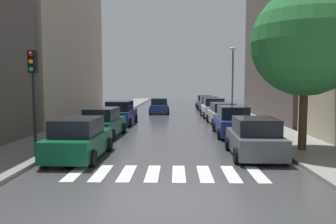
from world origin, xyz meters
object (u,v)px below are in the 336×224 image
parked_car_left_nearest (79,139)px  street_tree_right (306,42)px  parked_car_right_nearest (255,139)px  lamp_post_right (233,76)px  parked_car_right_sixth (204,102)px  parked_car_right_third (222,114)px  parked_car_right_second (232,122)px  parked_car_left_second (103,123)px  traffic_light_left_corner (33,80)px  car_midroad (159,106)px  parked_car_right_fifth (208,105)px  parked_car_right_fourth (213,108)px  parked_car_left_third (120,113)px

parked_car_left_nearest → street_tree_right: 10.67m
parked_car_right_nearest → lamp_post_right: bearing=-5.0°
parked_car_left_nearest → parked_car_right_sixth: 30.42m
parked_car_right_third → street_tree_right: size_ratio=0.67×
parked_car_right_second → street_tree_right: street_tree_right is taller
parked_car_left_second → traffic_light_left_corner: size_ratio=1.09×
street_tree_right → parked_car_left_nearest: bearing=-172.4°
car_midroad → traffic_light_left_corner: bearing=167.9°
lamp_post_right → parked_car_right_fifth: bearing=103.0°
parked_car_left_nearest → lamp_post_right: lamp_post_right is taller
parked_car_right_fifth → parked_car_right_fourth: bearing=176.9°
parked_car_right_third → parked_car_right_fifth: 12.13m
parked_car_right_fourth → traffic_light_left_corner: size_ratio=0.99×
parked_car_left_third → lamp_post_right: (9.51, 5.29, 2.99)m
parked_car_right_nearest → traffic_light_left_corner: bearing=95.8°
car_midroad → parked_car_left_second: bearing=169.2°
parked_car_right_fourth → parked_car_right_third: bearing=179.5°
parked_car_left_third → lamp_post_right: bearing=-59.6°
parked_car_left_second → parked_car_right_fourth: parked_car_right_fourth is taller
street_tree_right → traffic_light_left_corner: 11.71m
parked_car_right_nearest → parked_car_right_third: size_ratio=0.84×
parked_car_right_fifth → street_tree_right: street_tree_right is taller
parked_car_right_second → lamp_post_right: lamp_post_right is taller
parked_car_right_fifth → car_midroad: 5.86m
parked_car_left_second → car_midroad: parked_car_left_second is taller
street_tree_right → traffic_light_left_corner: street_tree_right is taller
parked_car_right_second → lamp_post_right: bearing=-7.8°
parked_car_right_sixth → car_midroad: parked_car_right_sixth is taller
parked_car_left_second → parked_car_right_nearest: size_ratio=1.15×
parked_car_left_nearest → lamp_post_right: 19.71m
parked_car_right_nearest → parked_car_left_second: bearing=56.7°
parked_car_left_nearest → street_tree_right: size_ratio=0.61×
parked_car_right_third → parked_car_right_second: bearing=176.9°
traffic_light_left_corner → lamp_post_right: lamp_post_right is taller
parked_car_left_nearest → parked_car_right_sixth: (7.70, 29.43, -0.01)m
parked_car_right_third → parked_car_left_nearest: bearing=145.5°
parked_car_right_fourth → parked_car_right_sixth: 11.85m
parked_car_left_third → parked_car_right_third: 7.85m
parked_car_right_fifth → street_tree_right: size_ratio=0.63×
parked_car_left_nearest → lamp_post_right: (9.26, 17.13, 3.04)m
parked_car_left_second → lamp_post_right: size_ratio=0.74×
parked_car_left_nearest → parked_car_right_fourth: parked_car_right_fourth is taller
parked_car_right_second → parked_car_left_nearest: bearing=132.4°
parked_car_right_third → parked_car_right_fourth: size_ratio=1.14×
parked_car_left_third → car_midroad: size_ratio=1.03×
lamp_post_right → parked_car_left_second: bearing=-129.9°
parked_car_left_second → car_midroad: (2.54, 15.93, -0.04)m
street_tree_right → lamp_post_right: 15.88m
parked_car_right_fifth → parked_car_right_third: bearing=177.6°
parked_car_right_fourth → parked_car_right_sixth: parked_car_right_fourth is taller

